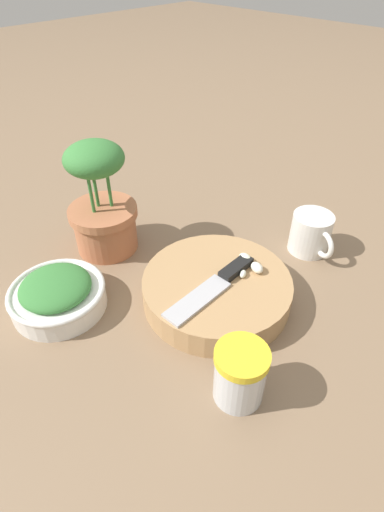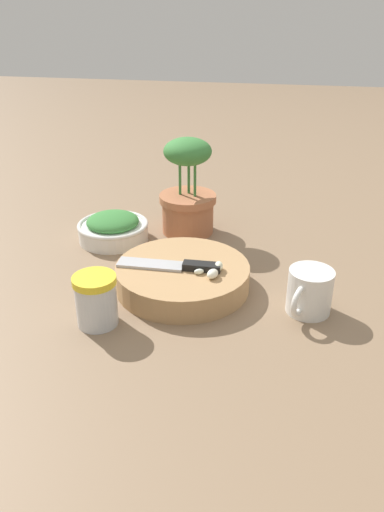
% 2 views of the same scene
% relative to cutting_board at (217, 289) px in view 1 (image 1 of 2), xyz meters
% --- Properties ---
extents(ground_plane, '(5.00, 5.00, 0.00)m').
position_rel_cutting_board_xyz_m(ground_plane, '(-0.00, 0.06, -0.02)').
color(ground_plane, '#7F664C').
extents(cutting_board, '(0.24, 0.24, 0.04)m').
position_rel_cutting_board_xyz_m(cutting_board, '(0.00, 0.00, 0.00)').
color(cutting_board, tan).
rests_on(cutting_board, ground_plane).
extents(chef_knife, '(0.19, 0.04, 0.01)m').
position_rel_cutting_board_xyz_m(chef_knife, '(-0.01, -0.01, 0.03)').
color(chef_knife, black).
rests_on(chef_knife, cutting_board).
extents(garlic_cloves, '(0.05, 0.06, 0.02)m').
position_rel_cutting_board_xyz_m(garlic_cloves, '(0.06, -0.02, 0.03)').
color(garlic_cloves, silver).
rests_on(garlic_cloves, cutting_board).
extents(herb_bowl, '(0.15, 0.15, 0.06)m').
position_rel_cutting_board_xyz_m(herb_bowl, '(-0.19, 0.17, 0.01)').
color(herb_bowl, silver).
rests_on(herb_bowl, ground_plane).
extents(spice_jar, '(0.07, 0.07, 0.09)m').
position_rel_cutting_board_xyz_m(spice_jar, '(-0.11, -0.14, 0.02)').
color(spice_jar, silver).
rests_on(spice_jar, ground_plane).
extents(coffee_mug, '(0.07, 0.10, 0.08)m').
position_rel_cutting_board_xyz_m(coffee_mug, '(0.22, -0.04, 0.02)').
color(coffee_mug, silver).
rests_on(coffee_mug, ground_plane).
extents(potted_herb, '(0.13, 0.13, 0.21)m').
position_rel_cutting_board_xyz_m(potted_herb, '(-0.04, 0.25, 0.07)').
color(potted_herb, '#B26B47').
rests_on(potted_herb, ground_plane).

